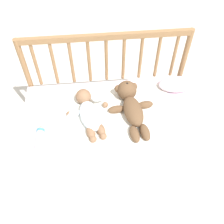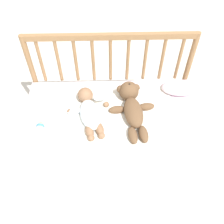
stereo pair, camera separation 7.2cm
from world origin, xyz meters
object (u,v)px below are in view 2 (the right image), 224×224
object	(u,v)px
teddy_bear	(132,105)
small_pillow	(180,88)
baby	(89,111)
baby_bottle	(39,134)

from	to	relation	value
teddy_bear	small_pillow	bearing A→B (deg)	26.16
teddy_bear	small_pillow	xyz separation A→B (m)	(0.34, 0.17, -0.02)
baby	baby_bottle	bearing A→B (deg)	-151.97
teddy_bear	baby_bottle	world-z (taller)	teddy_bear
teddy_bear	baby	size ratio (longest dim) A/B	1.16
baby_bottle	small_pillow	bearing A→B (deg)	21.33
baby	small_pillow	bearing A→B (deg)	17.89
baby	baby_bottle	world-z (taller)	baby
teddy_bear	small_pillow	size ratio (longest dim) A/B	1.78
baby	small_pillow	xyz separation A→B (m)	(0.60, 0.19, -0.01)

